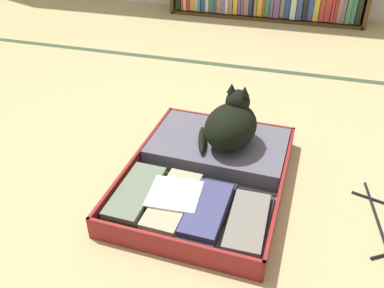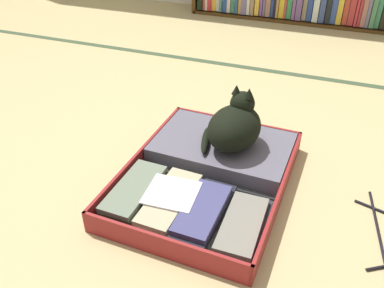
% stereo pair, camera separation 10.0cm
% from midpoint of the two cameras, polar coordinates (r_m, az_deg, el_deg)
% --- Properties ---
extents(ground_plane, '(10.00, 10.00, 0.00)m').
position_cam_midpoint_polar(ground_plane, '(1.69, 1.84, -4.85)').
color(ground_plane, tan).
extents(tatami_border, '(4.80, 0.05, 0.00)m').
position_cam_midpoint_polar(tatami_border, '(2.67, 10.28, 10.19)').
color(tatami_border, '#374A32').
rests_on(tatami_border, ground_plane).
extents(open_suitcase, '(0.62, 0.81, 0.09)m').
position_cam_midpoint_polar(open_suitcase, '(1.66, 4.04, -3.87)').
color(open_suitcase, maroon).
rests_on(open_suitcase, ground_plane).
extents(black_cat, '(0.28, 0.30, 0.25)m').
position_cam_midpoint_polar(black_cat, '(1.69, 7.75, 2.45)').
color(black_cat, black).
rests_on(black_cat, open_suitcase).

